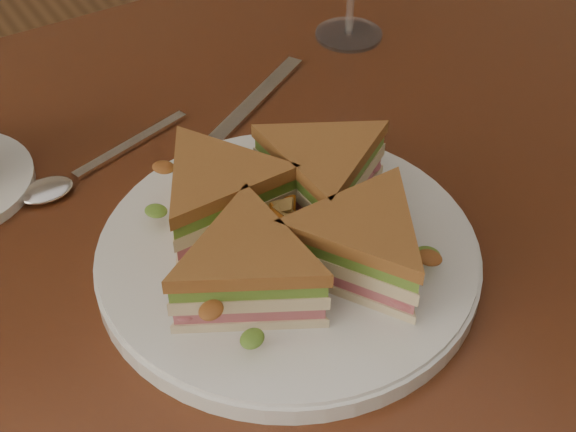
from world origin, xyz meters
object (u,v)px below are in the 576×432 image
(table, at_px, (236,295))
(plate, at_px, (288,255))
(sandwich_wedges, at_px, (288,221))
(knife, at_px, (241,115))
(spoon, at_px, (68,179))

(table, bearing_deg, plate, -79.65)
(sandwich_wedges, relative_size, knife, 1.46)
(spoon, bearing_deg, plate, -74.77)
(sandwich_wedges, bearing_deg, knife, 71.21)
(table, distance_m, plate, 0.13)
(table, distance_m, knife, 0.18)
(table, height_order, spoon, spoon)
(plate, bearing_deg, table, 100.35)
(spoon, distance_m, knife, 0.18)
(plate, height_order, knife, plate)
(table, xyz_separation_m, plate, (0.01, -0.07, 0.11))
(spoon, bearing_deg, sandwich_wedges, -74.77)
(plate, distance_m, spoon, 0.22)
(sandwich_wedges, xyz_separation_m, spoon, (-0.11, 0.19, -0.04))
(sandwich_wedges, height_order, knife, sandwich_wedges)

